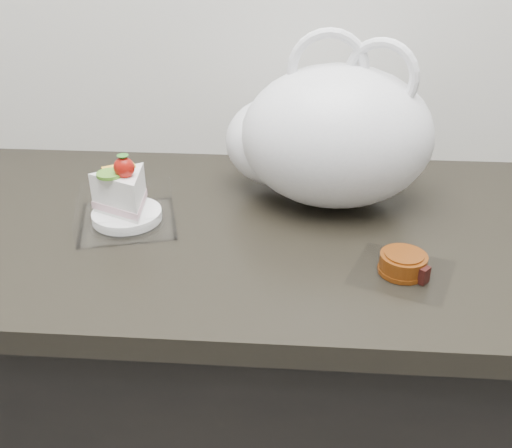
# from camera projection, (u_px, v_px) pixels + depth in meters

# --- Properties ---
(counter) EXTENTS (2.04, 0.64, 0.90)m
(counter) POSITION_uv_depth(u_px,v_px,m) (252.00, 405.00, 1.22)
(counter) COLOR black
(counter) RESTS_ON ground
(cake_tray) EXTENTS (0.20, 0.20, 0.13)m
(cake_tray) POSITION_uv_depth(u_px,v_px,m) (126.00, 204.00, 0.99)
(cake_tray) COLOR white
(cake_tray) RESTS_ON counter
(mooncake_wrap) EXTENTS (0.18, 0.17, 0.03)m
(mooncake_wrap) POSITION_uv_depth(u_px,v_px,m) (403.00, 265.00, 0.86)
(mooncake_wrap) COLOR white
(mooncake_wrap) RESTS_ON counter
(plastic_bag) EXTENTS (0.41, 0.33, 0.31)m
(plastic_bag) POSITION_uv_depth(u_px,v_px,m) (325.00, 136.00, 1.02)
(plastic_bag) COLOR white
(plastic_bag) RESTS_ON counter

